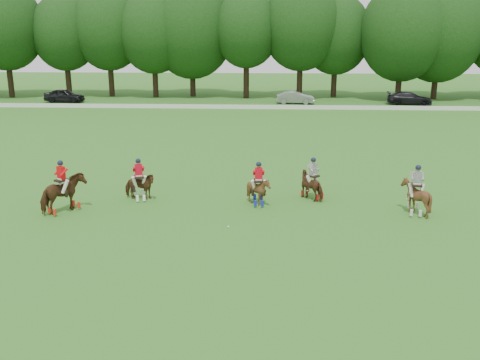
{
  "coord_description": "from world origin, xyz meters",
  "views": [
    {
      "loc": [
        2.65,
        -19.65,
        8.04
      ],
      "look_at": [
        1.43,
        4.2,
        1.4
      ],
      "focal_mm": 40.0,
      "sensor_mm": 36.0,
      "label": 1
    }
  ],
  "objects_px": {
    "polo_red_b": "(139,186)",
    "car_mid": "(295,98)",
    "polo_ball": "(228,227)",
    "car_left": "(64,96)",
    "polo_stripe_a": "(312,184)",
    "polo_stripe_b": "(416,196)",
    "polo_red_c": "(259,190)",
    "car_right": "(409,98)",
    "polo_red_a": "(63,193)"
  },
  "relations": [
    {
      "from": "polo_red_a",
      "to": "polo_stripe_a",
      "type": "xyz_separation_m",
      "value": [
        11.58,
        2.67,
        -0.16
      ]
    },
    {
      "from": "car_left",
      "to": "polo_stripe_b",
      "type": "bearing_deg",
      "value": -137.43
    },
    {
      "from": "car_right",
      "to": "polo_red_c",
      "type": "relative_size",
      "value": 2.37
    },
    {
      "from": "car_left",
      "to": "polo_red_c",
      "type": "xyz_separation_m",
      "value": [
        23.55,
        -37.62,
        -0.05
      ]
    },
    {
      "from": "car_left",
      "to": "polo_stripe_a",
      "type": "xyz_separation_m",
      "value": [
        26.21,
        -36.56,
        -0.04
      ]
    },
    {
      "from": "polo_red_b",
      "to": "polo_stripe_a",
      "type": "xyz_separation_m",
      "value": [
        8.55,
        0.59,
        0.02
      ]
    },
    {
      "from": "polo_stripe_a",
      "to": "polo_red_c",
      "type": "bearing_deg",
      "value": -158.12
    },
    {
      "from": "polo_ball",
      "to": "polo_stripe_a",
      "type": "bearing_deg",
      "value": 48.11
    },
    {
      "from": "car_right",
      "to": "polo_ball",
      "type": "relative_size",
      "value": 55.64
    },
    {
      "from": "car_mid",
      "to": "polo_stripe_a",
      "type": "xyz_separation_m",
      "value": [
        -0.93,
        -36.56,
        0.03
      ]
    },
    {
      "from": "car_left",
      "to": "polo_stripe_a",
      "type": "relative_size",
      "value": 2.2
    },
    {
      "from": "car_left",
      "to": "polo_red_b",
      "type": "height_order",
      "value": "polo_red_b"
    },
    {
      "from": "polo_red_b",
      "to": "polo_ball",
      "type": "xyz_separation_m",
      "value": [
        4.67,
        -3.73,
        -0.68
      ]
    },
    {
      "from": "polo_stripe_b",
      "to": "polo_red_c",
      "type": "bearing_deg",
      "value": 172.28
    },
    {
      "from": "car_mid",
      "to": "polo_ball",
      "type": "height_order",
      "value": "car_mid"
    },
    {
      "from": "car_mid",
      "to": "polo_red_a",
      "type": "xyz_separation_m",
      "value": [
        -12.51,
        -39.23,
        0.19
      ]
    },
    {
      "from": "polo_red_a",
      "to": "polo_stripe_a",
      "type": "relative_size",
      "value": 1.17
    },
    {
      "from": "polo_red_a",
      "to": "polo_stripe_b",
      "type": "relative_size",
      "value": 1.07
    },
    {
      "from": "car_right",
      "to": "polo_stripe_b",
      "type": "bearing_deg",
      "value": 173.59
    },
    {
      "from": "car_right",
      "to": "polo_red_a",
      "type": "xyz_separation_m",
      "value": [
        -25.48,
        -39.23,
        0.18
      ]
    },
    {
      "from": "polo_red_b",
      "to": "polo_stripe_b",
      "type": "bearing_deg",
      "value": -6.32
    },
    {
      "from": "polo_red_a",
      "to": "polo_ball",
      "type": "distance_m",
      "value": 7.93
    },
    {
      "from": "polo_red_b",
      "to": "polo_red_c",
      "type": "xyz_separation_m",
      "value": [
        5.89,
        -0.47,
        0.01
      ]
    },
    {
      "from": "polo_red_c",
      "to": "polo_red_a",
      "type": "bearing_deg",
      "value": -169.8
    },
    {
      "from": "car_mid",
      "to": "polo_ball",
      "type": "relative_size",
      "value": 47.97
    },
    {
      "from": "polo_stripe_a",
      "to": "polo_ball",
      "type": "xyz_separation_m",
      "value": [
        -3.88,
        -4.32,
        -0.7
      ]
    },
    {
      "from": "polo_stripe_b",
      "to": "car_left",
      "type": "bearing_deg",
      "value": 128.51
    },
    {
      "from": "car_mid",
      "to": "polo_red_c",
      "type": "relative_size",
      "value": 2.05
    },
    {
      "from": "polo_stripe_b",
      "to": "polo_ball",
      "type": "distance_m",
      "value": 8.72
    },
    {
      "from": "car_left",
      "to": "polo_ball",
      "type": "height_order",
      "value": "car_left"
    },
    {
      "from": "car_left",
      "to": "car_right",
      "type": "distance_m",
      "value": 40.11
    },
    {
      "from": "car_right",
      "to": "polo_red_c",
      "type": "height_order",
      "value": "polo_red_c"
    },
    {
      "from": "polo_red_c",
      "to": "polo_stripe_a",
      "type": "bearing_deg",
      "value": 21.88
    },
    {
      "from": "polo_stripe_b",
      "to": "car_mid",
      "type": "bearing_deg",
      "value": 95.29
    },
    {
      "from": "polo_red_b",
      "to": "polo_red_c",
      "type": "bearing_deg",
      "value": -4.61
    },
    {
      "from": "car_right",
      "to": "polo_red_b",
      "type": "relative_size",
      "value": 2.39
    },
    {
      "from": "polo_stripe_a",
      "to": "polo_red_b",
      "type": "bearing_deg",
      "value": -176.03
    },
    {
      "from": "car_mid",
      "to": "polo_stripe_a",
      "type": "relative_size",
      "value": 2.05
    },
    {
      "from": "polo_red_b",
      "to": "car_mid",
      "type": "bearing_deg",
      "value": 75.69
    },
    {
      "from": "polo_red_c",
      "to": "polo_stripe_a",
      "type": "distance_m",
      "value": 2.86
    },
    {
      "from": "polo_red_a",
      "to": "polo_stripe_a",
      "type": "height_order",
      "value": "polo_red_a"
    },
    {
      "from": "polo_red_b",
      "to": "polo_stripe_b",
      "type": "distance_m",
      "value": 13.13
    },
    {
      "from": "car_left",
      "to": "polo_ball",
      "type": "relative_size",
      "value": 51.49
    },
    {
      "from": "car_right",
      "to": "polo_stripe_b",
      "type": "relative_size",
      "value": 2.19
    },
    {
      "from": "polo_red_b",
      "to": "polo_stripe_b",
      "type": "height_order",
      "value": "polo_stripe_b"
    },
    {
      "from": "polo_stripe_a",
      "to": "polo_stripe_b",
      "type": "xyz_separation_m",
      "value": [
        4.5,
        -2.04,
        0.08
      ]
    },
    {
      "from": "car_mid",
      "to": "polo_ball",
      "type": "xyz_separation_m",
      "value": [
        -4.81,
        -40.88,
        -0.67
      ]
    },
    {
      "from": "car_left",
      "to": "polo_stripe_b",
      "type": "xyz_separation_m",
      "value": [
        30.72,
        -38.59,
        0.03
      ]
    },
    {
      "from": "polo_red_c",
      "to": "polo_ball",
      "type": "bearing_deg",
      "value": -110.53
    },
    {
      "from": "polo_red_a",
      "to": "polo_stripe_b",
      "type": "height_order",
      "value": "polo_red_a"
    }
  ]
}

